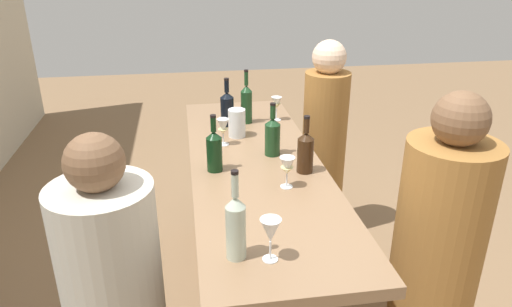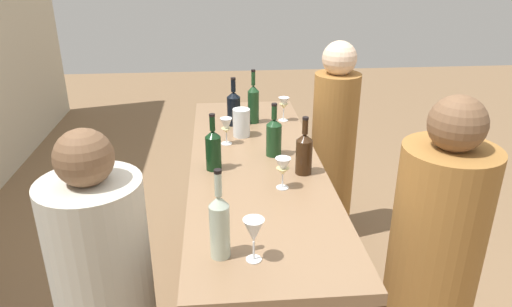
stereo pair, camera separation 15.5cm
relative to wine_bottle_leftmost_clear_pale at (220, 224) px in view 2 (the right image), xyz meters
The scene contains 15 objects.
bar_counter 1.02m from the wine_bottle_leftmost_clear_pale, 13.90° to the right, with size 2.08×0.67×0.97m.
wine_bottle_leftmost_clear_pale is the anchor object (origin of this frame).
wine_bottle_second_left_amber_brown 0.77m from the wine_bottle_leftmost_clear_pale, 32.77° to the right, with size 0.08×0.08×0.29m.
wine_bottle_center_dark_green 0.73m from the wine_bottle_leftmost_clear_pale, ahead, with size 0.08×0.08×0.29m.
wine_bottle_second_right_olive_green 0.92m from the wine_bottle_leftmost_clear_pale, 18.72° to the right, with size 0.08×0.08×0.29m.
wine_bottle_rightmost_near_black 1.37m from the wine_bottle_leftmost_clear_pale, ahead, with size 0.08×0.08×0.30m.
wine_bottle_far_right_olive_green 1.42m from the wine_bottle_leftmost_clear_pale, ahead, with size 0.07×0.07×0.34m.
wine_glass_near_left 1.48m from the wine_bottle_leftmost_clear_pale, 16.72° to the right, with size 0.07×0.07×0.15m.
wine_glass_near_center 0.58m from the wine_bottle_leftmost_clear_pale, 30.42° to the right, with size 0.07×0.07×0.15m.
wine_glass_near_right 0.12m from the wine_bottle_leftmost_clear_pale, 107.19° to the right, with size 0.08×0.08×0.17m.
wine_glass_far_left 1.05m from the wine_bottle_leftmost_clear_pale, ahead, with size 0.07×0.07×0.15m.
water_pitcher 1.18m from the wine_bottle_leftmost_clear_pale, ahead, with size 0.10×0.10×0.16m.
person_left_guest 1.84m from the wine_bottle_leftmost_clear_pale, 26.94° to the right, with size 0.31×0.31×1.44m.
person_center_guest 1.03m from the wine_bottle_leftmost_clear_pale, 77.10° to the right, with size 0.47×0.47×1.48m.
person_right_guest 0.68m from the wine_bottle_leftmost_clear_pale, 71.94° to the left, with size 0.49×0.49×1.41m.
Camera 2 is at (-2.20, 0.19, 1.98)m, focal length 33.16 mm.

